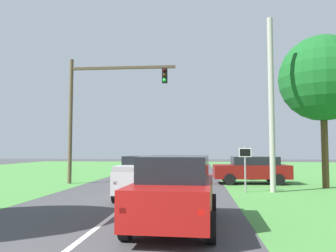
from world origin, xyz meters
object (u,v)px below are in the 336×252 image
pickup_truck_lead (147,176)px  utility_pole_right (271,104)px  red_suv_near (176,189)px  oak_tree_right (323,78)px  keep_moving_sign (245,162)px  traffic_light (97,102)px  crossing_suv_far (252,169)px

pickup_truck_lead → utility_pole_right: (5.88, 2.53, 3.43)m
pickup_truck_lead → red_suv_near: bearing=-73.2°
oak_tree_right → utility_pole_right: size_ratio=0.96×
keep_moving_sign → utility_pole_right: size_ratio=0.26×
traffic_light → keep_moving_sign: bearing=-21.7°
keep_moving_sign → crossing_suv_far: keep_moving_sign is taller
red_suv_near → crossing_suv_far: (3.85, 12.05, -0.12)m
traffic_light → crossing_suv_far: traffic_light is taller
pickup_truck_lead → crossing_suv_far: pickup_truck_lead is taller
traffic_light → oak_tree_right: size_ratio=0.92×
red_suv_near → oak_tree_right: oak_tree_right is taller
crossing_suv_far → utility_pole_right: (0.40, -4.14, 3.51)m
oak_tree_right → utility_pole_right: bearing=-147.6°
red_suv_near → traffic_light: traffic_light is taller
keep_moving_sign → oak_tree_right: oak_tree_right is taller
traffic_light → oak_tree_right: oak_tree_right is taller
red_suv_near → keep_moving_sign: 8.27m
pickup_truck_lead → utility_pole_right: utility_pole_right is taller
keep_moving_sign → oak_tree_right: bearing=25.9°
pickup_truck_lead → keep_moving_sign: keep_moving_sign is taller
traffic_light → utility_pole_right: (9.94, -3.24, -0.67)m
utility_pole_right → keep_moving_sign: bearing=-172.3°
traffic_light → utility_pole_right: bearing=-18.0°
pickup_truck_lead → traffic_light: 8.16m
pickup_truck_lead → traffic_light: bearing=125.1°
traffic_light → keep_moving_sign: 9.91m
oak_tree_right → keep_moving_sign: bearing=-154.1°
red_suv_near → crossing_suv_far: 12.65m
crossing_suv_far → red_suv_near: bearing=-107.7°
crossing_suv_far → pickup_truck_lead: bearing=-129.4°
traffic_light → utility_pole_right: 10.48m
oak_tree_right → crossing_suv_far: bearing=150.1°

